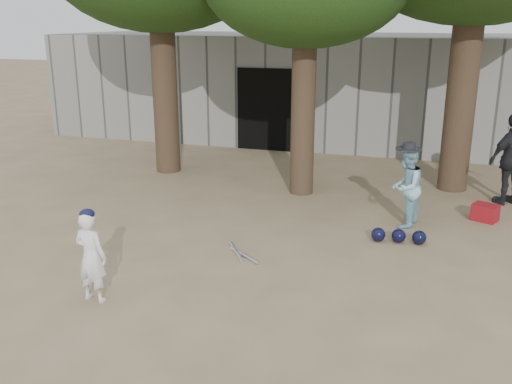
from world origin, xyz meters
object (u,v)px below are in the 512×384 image
(spectator_dark, at_px, (512,159))
(red_bag, at_px, (485,213))
(spectator_blue, at_px, (406,187))
(boy_player, at_px, (91,257))

(spectator_dark, distance_m, red_bag, 1.48)
(spectator_dark, xyz_separation_m, red_bag, (-0.49, -1.18, -0.74))
(spectator_blue, bearing_deg, boy_player, -29.41)
(boy_player, height_order, spectator_dark, spectator_dark)
(spectator_blue, height_order, red_bag, spectator_blue)
(boy_player, distance_m, spectator_blue, 5.39)
(spectator_blue, xyz_separation_m, red_bag, (1.38, 0.70, -0.55))
(spectator_dark, bearing_deg, boy_player, 10.53)
(spectator_dark, relative_size, red_bag, 4.23)
(boy_player, relative_size, spectator_dark, 0.68)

